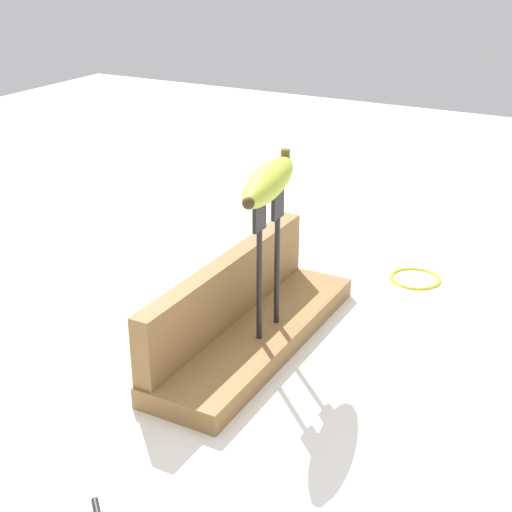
% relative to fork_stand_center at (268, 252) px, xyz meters
% --- Properties ---
extents(ground_plane, '(3.00, 3.00, 0.00)m').
position_rel_fork_stand_center_xyz_m(ground_plane, '(0.00, 0.02, -0.14)').
color(ground_plane, white).
extents(wooden_board, '(0.39, 0.11, 0.03)m').
position_rel_fork_stand_center_xyz_m(wooden_board, '(0.00, 0.02, -0.12)').
color(wooden_board, olive).
rests_on(wooden_board, ground).
extents(board_backstop, '(0.38, 0.03, 0.09)m').
position_rel_fork_stand_center_xyz_m(board_backstop, '(0.00, 0.06, -0.06)').
color(board_backstop, olive).
rests_on(board_backstop, wooden_board).
extents(fork_stand_center, '(0.07, 0.01, 0.18)m').
position_rel_fork_stand_center_xyz_m(fork_stand_center, '(0.00, 0.00, 0.00)').
color(fork_stand_center, black).
rests_on(fork_stand_center, wooden_board).
extents(banana_raised_center, '(0.18, 0.07, 0.04)m').
position_rel_fork_stand_center_xyz_m(banana_raised_center, '(-0.00, -0.00, 0.09)').
color(banana_raised_center, '#B2C138').
rests_on(banana_raised_center, fork_stand_center).
extents(wire_coil, '(0.08, 0.08, 0.01)m').
position_rel_fork_stand_center_xyz_m(wire_coil, '(0.29, -0.11, -0.13)').
color(wire_coil, gold).
rests_on(wire_coil, ground).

